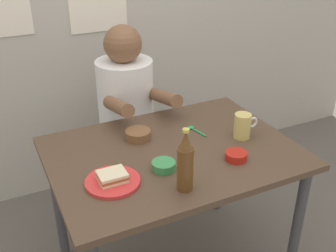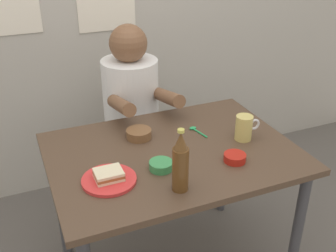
% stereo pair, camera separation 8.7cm
% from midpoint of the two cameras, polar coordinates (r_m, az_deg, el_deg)
% --- Properties ---
extents(dining_table, '(1.10, 0.80, 0.74)m').
position_cam_midpoint_polar(dining_table, '(1.88, -0.67, -5.88)').
color(dining_table, '#4C3828').
rests_on(dining_table, ground).
extents(stool, '(0.34, 0.34, 0.45)m').
position_cam_midpoint_polar(stool, '(2.54, -6.53, -4.35)').
color(stool, '#4C4C51').
rests_on(stool, ground).
extents(person_seated, '(0.33, 0.56, 0.72)m').
position_cam_midpoint_polar(person_seated, '(2.34, -6.98, 4.22)').
color(person_seated, white).
rests_on(person_seated, stool).
extents(plate_orange, '(0.22, 0.22, 0.01)m').
position_cam_midpoint_polar(plate_orange, '(1.64, -9.31, -7.74)').
color(plate_orange, red).
rests_on(plate_orange, dining_table).
extents(sandwich, '(0.11, 0.09, 0.04)m').
position_cam_midpoint_polar(sandwich, '(1.62, -9.38, -7.02)').
color(sandwich, beige).
rests_on(sandwich, plate_orange).
extents(beer_mug, '(0.13, 0.08, 0.12)m').
position_cam_midpoint_polar(beer_mug, '(1.94, 9.20, 0.02)').
color(beer_mug, '#D1BC66').
rests_on(beer_mug, dining_table).
extents(beer_bottle, '(0.06, 0.06, 0.26)m').
position_cam_midpoint_polar(beer_bottle, '(1.52, 0.80, -5.20)').
color(beer_bottle, '#593819').
rests_on(beer_bottle, dining_table).
extents(dip_bowl_green, '(0.10, 0.10, 0.03)m').
position_cam_midpoint_polar(dip_bowl_green, '(1.69, -2.11, -5.55)').
color(dip_bowl_green, '#388C4C').
rests_on(dip_bowl_green, dining_table).
extents(condiment_bowl_brown, '(0.12, 0.12, 0.04)m').
position_cam_midpoint_polar(condiment_bowl_brown, '(1.92, -5.54, -1.17)').
color(condiment_bowl_brown, brown).
rests_on(condiment_bowl_brown, dining_table).
extents(sambal_bowl_red, '(0.10, 0.10, 0.03)m').
position_cam_midpoint_polar(sambal_bowl_red, '(1.78, 8.13, -4.13)').
color(sambal_bowl_red, '#B21E14').
rests_on(sambal_bowl_red, dining_table).
extents(spoon, '(0.05, 0.12, 0.01)m').
position_cam_midpoint_polar(spoon, '(2.00, 2.42, -0.47)').
color(spoon, '#26A559').
rests_on(spoon, dining_table).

